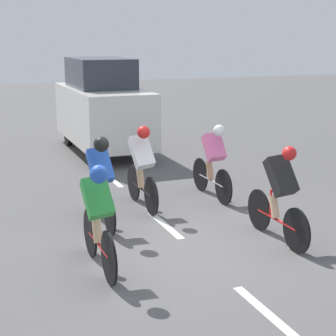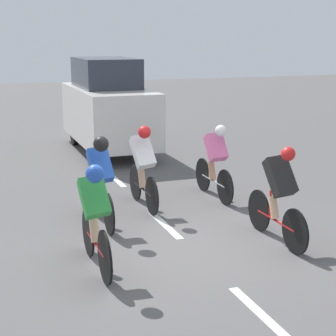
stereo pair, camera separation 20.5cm
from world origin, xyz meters
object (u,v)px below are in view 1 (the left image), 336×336
(cyclist_black, at_px, (280,192))
(cyclist_white, at_px, (142,165))
(cyclist_pink, at_px, (213,159))
(cyclist_green, at_px, (98,215))
(cyclist_blue, at_px, (101,178))
(support_car, at_px, (102,107))

(cyclist_black, bearing_deg, cyclist_white, -59.66)
(cyclist_pink, height_order, cyclist_green, cyclist_green)
(cyclist_white, bearing_deg, cyclist_pink, -174.35)
(cyclist_pink, xyz_separation_m, cyclist_white, (1.46, 0.14, 0.05))
(cyclist_blue, bearing_deg, cyclist_green, 74.46)
(cyclist_blue, bearing_deg, cyclist_white, -143.02)
(cyclist_pink, relative_size, support_car, 0.40)
(cyclist_pink, bearing_deg, cyclist_white, 5.65)
(cyclist_blue, distance_m, cyclist_white, 1.15)
(cyclist_green, bearing_deg, cyclist_blue, -105.54)
(cyclist_pink, distance_m, support_car, 5.08)
(cyclist_green, height_order, support_car, support_car)
(cyclist_white, xyz_separation_m, cyclist_green, (1.39, 2.40, -0.02))
(cyclist_blue, xyz_separation_m, cyclist_white, (-0.92, -0.69, -0.01))
(cyclist_green, xyz_separation_m, support_car, (-2.04, -7.54, 0.42))
(cyclist_blue, bearing_deg, cyclist_black, 144.55)
(cyclist_black, height_order, support_car, support_car)
(cyclist_pink, xyz_separation_m, support_car, (0.81, -4.99, 0.45))
(cyclist_blue, relative_size, cyclist_white, 1.00)
(cyclist_pink, bearing_deg, support_car, -80.76)
(cyclist_black, distance_m, cyclist_white, 2.68)
(cyclist_pink, relative_size, cyclist_white, 1.01)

